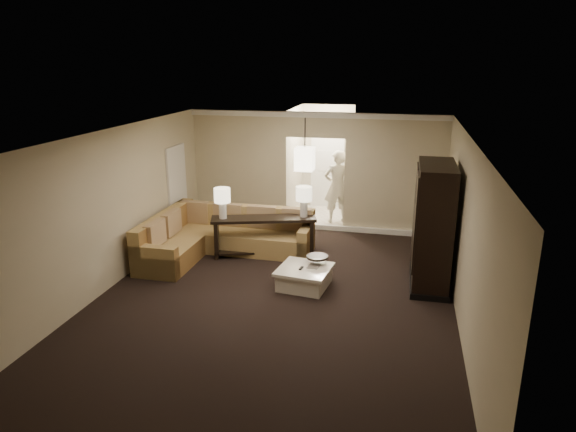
% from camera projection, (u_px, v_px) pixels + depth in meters
% --- Properties ---
extents(ground, '(8.00, 8.00, 0.00)m').
position_uv_depth(ground, '(274.00, 300.00, 8.77)').
color(ground, black).
rests_on(ground, ground).
extents(wall_back, '(6.00, 0.04, 2.80)m').
position_uv_depth(wall_back, '(315.00, 172.00, 12.09)').
color(wall_back, '#C2B792').
rests_on(wall_back, ground).
extents(wall_front, '(6.00, 0.04, 2.80)m').
position_uv_depth(wall_front, '(163.00, 354.00, 4.63)').
color(wall_front, '#C2B792').
rests_on(wall_front, ground).
extents(wall_left, '(0.04, 8.00, 2.80)m').
position_uv_depth(wall_left, '(107.00, 211.00, 8.99)').
color(wall_left, '#C2B792').
rests_on(wall_left, ground).
extents(wall_right, '(0.04, 8.00, 2.80)m').
position_uv_depth(wall_right, '(466.00, 236.00, 7.73)').
color(wall_right, '#C2B792').
rests_on(wall_right, ground).
extents(ceiling, '(6.00, 8.00, 0.02)m').
position_uv_depth(ceiling, '(272.00, 136.00, 7.95)').
color(ceiling, white).
rests_on(ceiling, wall_back).
extents(crown_molding, '(6.00, 0.10, 0.12)m').
position_uv_depth(crown_molding, '(316.00, 115.00, 11.65)').
color(crown_molding, white).
rests_on(crown_molding, wall_back).
extents(baseboard, '(6.00, 0.10, 0.12)m').
position_uv_depth(baseboard, '(314.00, 226.00, 12.44)').
color(baseboard, white).
rests_on(baseboard, ground).
extents(side_door, '(0.05, 0.90, 2.10)m').
position_uv_depth(side_door, '(178.00, 192.00, 11.70)').
color(side_door, white).
rests_on(side_door, ground).
extents(foyer, '(1.44, 2.02, 2.80)m').
position_uv_depth(foyer, '(324.00, 165.00, 13.37)').
color(foyer, white).
rests_on(foyer, ground).
extents(sectional_sofa, '(3.12, 2.49, 0.93)m').
position_uv_depth(sectional_sofa, '(218.00, 237.00, 10.76)').
color(sectional_sofa, brown).
rests_on(sectional_sofa, ground).
extents(coffee_table, '(1.01, 1.01, 0.38)m').
position_uv_depth(coffee_table, '(304.00, 277.00, 9.25)').
color(coffee_table, white).
rests_on(coffee_table, ground).
extents(console_table, '(2.20, 1.09, 0.83)m').
position_uv_depth(console_table, '(264.00, 233.00, 10.64)').
color(console_table, black).
rests_on(console_table, ground).
extents(armoire, '(0.66, 1.55, 2.23)m').
position_uv_depth(armoire, '(432.00, 228.00, 9.13)').
color(armoire, black).
rests_on(armoire, ground).
extents(drink_table, '(0.40, 0.40, 0.50)m').
position_uv_depth(drink_table, '(317.00, 263.00, 9.43)').
color(drink_table, black).
rests_on(drink_table, ground).
extents(table_lamp_left, '(0.33, 0.33, 0.63)m').
position_uv_depth(table_lamp_left, '(222.00, 198.00, 10.36)').
color(table_lamp_left, white).
rests_on(table_lamp_left, console_table).
extents(table_lamp_right, '(0.33, 0.33, 0.63)m').
position_uv_depth(table_lamp_right, '(304.00, 197.00, 10.48)').
color(table_lamp_right, white).
rests_on(table_lamp_right, console_table).
extents(pendant_light, '(0.38, 0.38, 1.09)m').
position_uv_depth(pendant_light, '(305.00, 159.00, 10.71)').
color(pendant_light, black).
rests_on(pendant_light, ceiling).
extents(person, '(0.86, 0.73, 2.03)m').
position_uv_depth(person, '(337.00, 183.00, 12.70)').
color(person, beige).
rests_on(person, ground).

